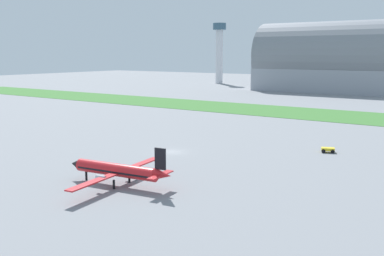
% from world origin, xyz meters
% --- Properties ---
extents(ground_plane, '(600.00, 600.00, 0.00)m').
position_xyz_m(ground_plane, '(0.00, 0.00, 0.00)').
color(ground_plane, gray).
extents(grass_taxiway_strip, '(360.00, 28.00, 0.08)m').
position_xyz_m(grass_taxiway_strip, '(0.00, 68.17, 0.04)').
color(grass_taxiway_strip, '#3D7533').
rests_on(grass_taxiway_strip, ground_plane).
extents(airplane_foreground_turboprop, '(17.30, 20.15, 6.04)m').
position_xyz_m(airplane_foreground_turboprop, '(7.15, -21.88, 2.21)').
color(airplane_foreground_turboprop, red).
rests_on(airplane_foreground_turboprop, ground_plane).
extents(baggage_cart_near_gate, '(2.85, 2.49, 0.90)m').
position_xyz_m(baggage_cart_near_gate, '(24.62, 16.25, 0.57)').
color(baggage_cart_near_gate, yellow).
rests_on(baggage_cart_near_gate, ground_plane).
extents(hangar_distant, '(65.30, 32.11, 33.55)m').
position_xyz_m(hangar_distant, '(-21.90, 153.12, 14.47)').
color(hangar_distant, '#9399A3').
rests_on(hangar_distant, ground_plane).
extents(control_tower, '(8.00, 8.00, 36.55)m').
position_xyz_m(control_tower, '(-95.14, 175.08, 21.55)').
color(control_tower, silver).
rests_on(control_tower, ground_plane).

